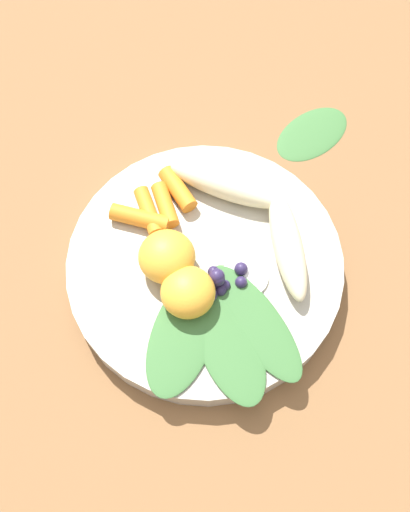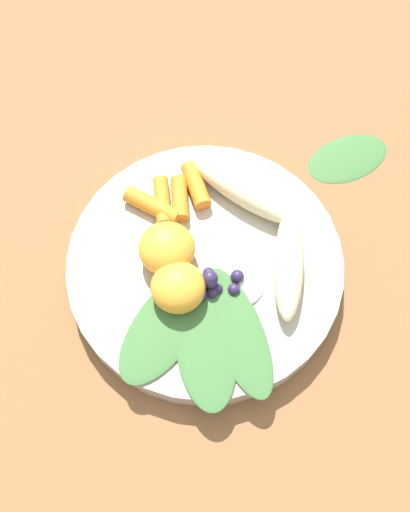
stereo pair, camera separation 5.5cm
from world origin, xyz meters
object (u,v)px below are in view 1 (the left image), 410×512
at_px(bowl, 205,266).
at_px(banana_peeled_left, 224,185).
at_px(banana_peeled_right, 288,244).
at_px(orange_segment_near, 188,292).
at_px(kale_leaf_stray, 312,133).

relative_size(bowl, banana_peeled_left, 2.29).
bearing_deg(banana_peeled_left, banana_peeled_right, 154.46).
relative_size(bowl, banana_peeled_right, 2.29).
distance_m(orange_segment_near, kale_leaf_stray, 0.25).
distance_m(banana_peeled_right, orange_segment_near, 0.11).
height_order(orange_segment_near, kale_leaf_stray, orange_segment_near).
relative_size(banana_peeled_left, orange_segment_near, 2.33).
bearing_deg(banana_peeled_right, banana_peeled_left, 33.51).
distance_m(bowl, banana_peeled_left, 0.08).
bearing_deg(banana_peeled_right, orange_segment_near, 109.91).
xyz_separation_m(banana_peeled_right, kale_leaf_stray, (-0.13, 0.10, -0.04)).
bearing_deg(kale_leaf_stray, bowl, -165.34).
bearing_deg(orange_segment_near, kale_leaf_stray, 123.15).
bearing_deg(bowl, kale_leaf_stray, 120.67).
bearing_deg(bowl, orange_segment_near, -44.80).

